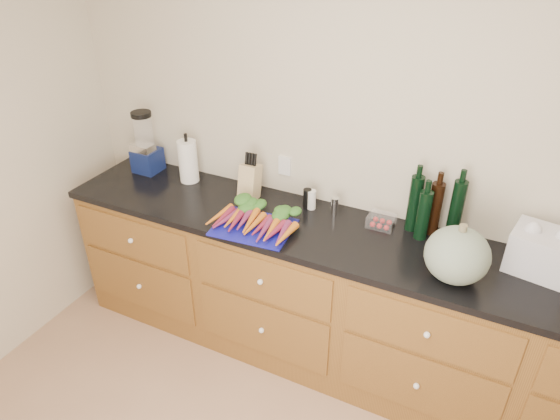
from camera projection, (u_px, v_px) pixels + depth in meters
The scene contains 15 objects.
wall_back at pixel (385, 155), 2.74m from camera, with size 4.10×0.05×2.60m, color beige.
cabinets at pixel (354, 308), 2.92m from camera, with size 3.60×0.64×0.90m.
countertop at pixel (361, 242), 2.69m from camera, with size 3.64×0.62×0.04m, color black.
cutting_board at pixel (254, 227), 2.77m from camera, with size 0.43×0.32×0.01m, color #131396.
carrots at pixel (257, 219), 2.78m from camera, with size 0.49×0.33×0.06m.
squash at pixel (457, 255), 2.32m from camera, with size 0.30×0.30×0.27m, color slate.
blender_appliance at pixel (145, 146), 3.29m from camera, with size 0.16×0.16×0.41m.
paper_towel at pixel (188, 161), 3.19m from camera, with size 0.12×0.12×0.28m, color white.
knife_block at pixel (250, 182), 3.02m from camera, with size 0.11×0.11×0.21m, color tan.
grinder_salt at pixel (311, 200), 2.92m from camera, with size 0.05×0.05×0.12m, color white.
grinder_pepper at pixel (307, 198), 2.93m from camera, with size 0.05×0.05×0.12m, color black.
canister_chrome at pixel (335, 206), 2.87m from camera, with size 0.05×0.05×0.11m, color silver.
tomato_box at pixel (381, 221), 2.77m from camera, with size 0.15×0.12×0.07m, color white.
bottles at pixel (433, 209), 2.64m from camera, with size 0.29×0.15×0.34m.
grocery_bag at pixel (542, 252), 2.39m from camera, with size 0.29×0.23×0.21m, color white, non-canonical shape.
Camera 1 is at (0.58, -0.88, 2.45)m, focal length 32.00 mm.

